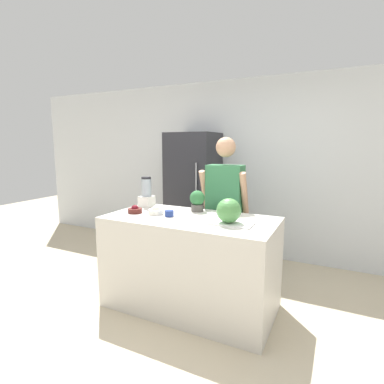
% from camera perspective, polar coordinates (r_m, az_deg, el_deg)
% --- Properties ---
extents(ground_plane, '(14.00, 14.00, 0.00)m').
position_cam_1_polar(ground_plane, '(3.03, -4.29, -24.32)').
color(ground_plane, beige).
extents(wall_back, '(8.00, 0.06, 2.60)m').
position_cam_1_polar(wall_back, '(4.55, 9.60, 4.35)').
color(wall_back, silver).
rests_on(wall_back, ground_plane).
extents(counter_island, '(1.69, 0.85, 0.95)m').
position_cam_1_polar(counter_island, '(3.14, -0.35, -13.27)').
color(counter_island, beige).
rests_on(counter_island, ground_plane).
extents(refrigerator, '(0.68, 0.66, 1.83)m').
position_cam_1_polar(refrigerator, '(4.49, 0.26, -0.53)').
color(refrigerator, '#232328').
rests_on(refrigerator, ground_plane).
extents(person, '(0.55, 0.27, 1.75)m').
position_cam_1_polar(person, '(3.51, 6.24, -3.49)').
color(person, '#333338').
rests_on(person, ground_plane).
extents(cutting_board, '(0.41, 0.23, 0.01)m').
position_cam_1_polar(cutting_board, '(2.77, 7.31, -5.92)').
color(cutting_board, white).
rests_on(cutting_board, counter_island).
extents(watermelon, '(0.22, 0.22, 0.22)m').
position_cam_1_polar(watermelon, '(2.73, 7.01, -3.53)').
color(watermelon, '#4C8C47').
rests_on(watermelon, cutting_board).
extents(bowl_cherries, '(0.15, 0.15, 0.09)m').
position_cam_1_polar(bowl_cherries, '(3.23, -10.82, -3.38)').
color(bowl_cherries, '#511E19').
rests_on(bowl_cherries, counter_island).
extents(bowl_cream, '(0.15, 0.15, 0.09)m').
position_cam_1_polar(bowl_cream, '(3.13, -6.94, -3.64)').
color(bowl_cream, white).
rests_on(bowl_cream, counter_island).
extents(bowl_small_blue, '(0.09, 0.09, 0.06)m').
position_cam_1_polar(bowl_small_blue, '(3.03, -4.37, -4.08)').
color(bowl_small_blue, navy).
rests_on(bowl_small_blue, counter_island).
extents(blender, '(0.15, 0.15, 0.35)m').
position_cam_1_polar(blender, '(3.53, -8.66, -0.29)').
color(blender, silver).
rests_on(blender, counter_island).
extents(potted_plant, '(0.16, 0.16, 0.23)m').
position_cam_1_polar(potted_plant, '(3.24, 1.01, -1.59)').
color(potted_plant, '#514C47').
rests_on(potted_plant, counter_island).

